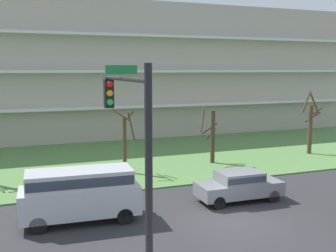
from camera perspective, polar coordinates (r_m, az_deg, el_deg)
The scene contains 9 objects.
ground at distance 18.98m, azimuth 9.11°, elevation -13.06°, with size 160.00×160.00×0.00m, color #2D2D30.
grass_lawn_strip at distance 31.37m, azimuth -3.76°, elevation -4.47°, with size 80.00×16.00×0.08m, color #547F42.
apartment_building at distance 44.51m, azimuth -9.31°, elevation 7.57°, with size 54.17×13.54×13.13m.
tree_left at distance 26.62m, azimuth -5.97°, elevation -1.98°, with size 1.67×1.45×4.32m.
tree_center at distance 29.45m, azimuth 6.08°, elevation -1.26°, with size 1.76×1.41×4.05m.
tree_right at distance 34.37m, azimuth 19.24°, elevation 0.21°, with size 1.55×1.41×5.07m.
van_silver_near_left at distance 18.77m, azimuth -12.16°, elevation -8.88°, with size 5.31×2.29×2.36m.
sedan_gray_center_right at distance 21.59m, azimuth 9.87°, elevation -8.04°, with size 4.44×1.91×1.57m.
traffic_signal_mast at distance 10.67m, azimuth -4.99°, elevation -3.63°, with size 0.90×4.40×6.90m.
Camera 1 is at (-8.95, -15.30, 6.77)m, focal length 43.76 mm.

